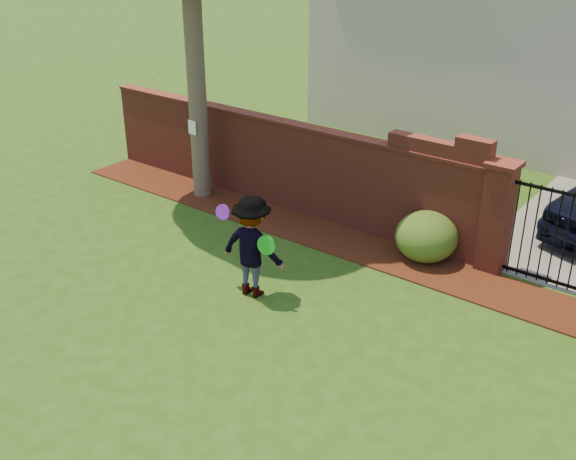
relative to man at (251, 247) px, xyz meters
The scene contains 10 objects.
ground 1.29m from the man, 78.37° to the right, with size 80.00×80.00×0.01m, color #284912.
mulch_bed 2.60m from the man, 107.60° to the left, with size 11.10×1.08×0.03m, color #39160A.
brick_wall 3.53m from the man, 120.88° to the left, with size 8.70×0.31×2.16m.
pillar_left 3.99m from the man, 49.31° to the left, with size 0.50×0.50×1.88m.
iron_gate 4.78m from the man, 39.26° to the left, with size 1.78×0.03×1.60m.
paper_notice 4.13m from the man, 146.68° to the left, with size 0.20×0.01×0.28m, color white.
shrub_left 3.13m from the man, 59.29° to the left, with size 1.05×1.05×0.86m, color #285118.
man is the anchor object (origin of this frame).
frisbee_purple 0.68m from the man, 163.24° to the right, with size 0.24×0.24×0.02m, color purple.
frisbee_green 0.40m from the man, 10.09° to the right, with size 0.30×0.30×0.03m, color #16A91E.
Camera 1 is at (5.86, -5.98, 5.50)m, focal length 42.90 mm.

